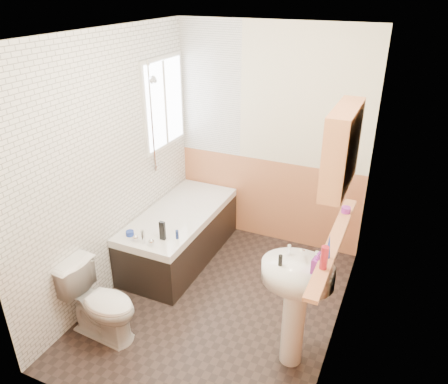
% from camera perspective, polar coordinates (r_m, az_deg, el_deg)
% --- Properties ---
extents(floor, '(2.80, 2.80, 0.00)m').
position_cam_1_polar(floor, '(4.40, -0.82, -14.39)').
color(floor, black).
rests_on(floor, ground).
extents(ceiling, '(2.80, 2.80, 0.00)m').
position_cam_1_polar(ceiling, '(3.37, -1.11, 20.02)').
color(ceiling, white).
rests_on(ceiling, ground).
extents(wall_back, '(2.20, 0.02, 2.50)m').
position_cam_1_polar(wall_back, '(4.93, 6.02, 6.92)').
color(wall_back, '#F0E7C6').
rests_on(wall_back, ground).
extents(wall_front, '(2.20, 0.02, 2.50)m').
position_cam_1_polar(wall_front, '(2.69, -13.98, -11.46)').
color(wall_front, '#F0E7C6').
rests_on(wall_front, ground).
extents(wall_left, '(0.02, 2.80, 2.50)m').
position_cam_1_polar(wall_left, '(4.26, -14.62, 3.07)').
color(wall_left, '#F0E7C6').
rests_on(wall_left, ground).
extents(wall_right, '(0.02, 2.80, 2.50)m').
position_cam_1_polar(wall_right, '(3.44, 16.07, -2.80)').
color(wall_right, '#F0E7C6').
rests_on(wall_right, ground).
extents(wainscot_right, '(0.01, 2.80, 1.00)m').
position_cam_1_polar(wainscot_right, '(3.85, 14.35, -12.57)').
color(wainscot_right, tan).
rests_on(wainscot_right, wall_right).
extents(wainscot_front, '(2.20, 0.01, 1.00)m').
position_cam_1_polar(wainscot_front, '(3.20, -12.20, -21.99)').
color(wainscot_front, tan).
rests_on(wainscot_front, wall_front).
extents(wainscot_back, '(2.20, 0.01, 1.00)m').
position_cam_1_polar(wainscot_back, '(5.21, 5.57, -0.98)').
color(wainscot_back, tan).
rests_on(wainscot_back, wall_back).
extents(tile_cladding_left, '(0.01, 2.80, 2.50)m').
position_cam_1_polar(tile_cladding_left, '(4.25, -14.38, 3.03)').
color(tile_cladding_left, white).
rests_on(tile_cladding_left, wall_left).
extents(tile_return_back, '(0.75, 0.01, 1.50)m').
position_cam_1_polar(tile_return_back, '(5.04, -1.84, 13.36)').
color(tile_return_back, white).
rests_on(tile_return_back, wall_back).
extents(window, '(0.03, 0.79, 0.99)m').
position_cam_1_polar(window, '(4.85, -7.79, 11.42)').
color(window, white).
rests_on(window, wall_left).
extents(bathtub, '(0.70, 1.58, 0.71)m').
position_cam_1_polar(bathtub, '(4.92, -5.76, -5.41)').
color(bathtub, black).
rests_on(bathtub, floor).
extents(shower_riser, '(0.10, 0.08, 1.18)m').
position_cam_1_polar(shower_riser, '(4.60, -9.41, 10.71)').
color(shower_riser, silver).
rests_on(shower_riser, wall_left).
extents(toilet, '(0.72, 0.44, 0.68)m').
position_cam_1_polar(toilet, '(4.03, -15.81, -13.75)').
color(toilet, white).
rests_on(toilet, floor).
extents(sink, '(0.55, 0.45, 1.07)m').
position_cam_1_polar(sink, '(3.48, 9.37, -13.04)').
color(sink, white).
rests_on(sink, floor).
extents(pine_shelf, '(0.10, 1.49, 0.03)m').
position_cam_1_polar(pine_shelf, '(3.44, 14.17, -6.35)').
color(pine_shelf, tan).
rests_on(pine_shelf, wall_right).
extents(medicine_cabinet, '(0.16, 0.64, 0.58)m').
position_cam_1_polar(medicine_cabinet, '(3.10, 15.12, 5.54)').
color(medicine_cabinet, tan).
rests_on(medicine_cabinet, wall_right).
extents(foam_can, '(0.06, 0.06, 0.17)m').
position_cam_1_polar(foam_can, '(3.06, 12.95, -8.36)').
color(foam_can, maroon).
rests_on(foam_can, pine_shelf).
extents(green_bottle, '(0.04, 0.04, 0.19)m').
position_cam_1_polar(green_bottle, '(3.17, 13.51, -6.88)').
color(green_bottle, '#19339E').
rests_on(green_bottle, pine_shelf).
extents(black_jar, '(0.08, 0.08, 0.05)m').
position_cam_1_polar(black_jar, '(3.83, 15.64, -2.26)').
color(black_jar, purple).
rests_on(black_jar, pine_shelf).
extents(soap_bottle, '(0.10, 0.18, 0.08)m').
position_cam_1_polar(soap_bottle, '(3.24, 12.10, -9.72)').
color(soap_bottle, purple).
rests_on(soap_bottle, sink).
extents(clear_bottle, '(0.04, 0.04, 0.09)m').
position_cam_1_polar(clear_bottle, '(3.27, 7.37, -8.84)').
color(clear_bottle, black).
rests_on(clear_bottle, sink).
extents(blue_gel, '(0.05, 0.04, 0.19)m').
position_cam_1_polar(blue_gel, '(4.27, -8.05, -5.02)').
color(blue_gel, black).
rests_on(blue_gel, bathtub).
extents(cream_jar, '(0.10, 0.10, 0.05)m').
position_cam_1_polar(cream_jar, '(4.42, -12.19, -5.30)').
color(cream_jar, '#19339E').
rests_on(cream_jar, bathtub).
extents(orange_bottle, '(0.04, 0.04, 0.09)m').
position_cam_1_polar(orange_bottle, '(4.29, -6.15, -5.55)').
color(orange_bottle, navy).
rests_on(orange_bottle, bathtub).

